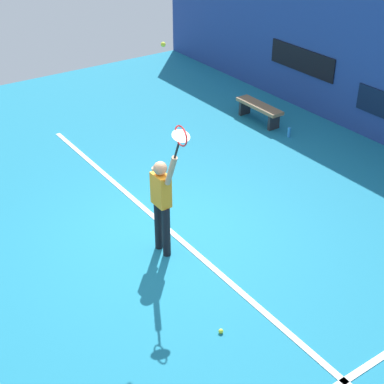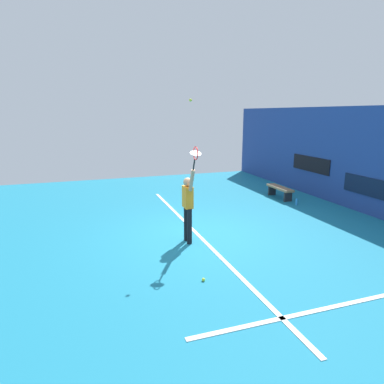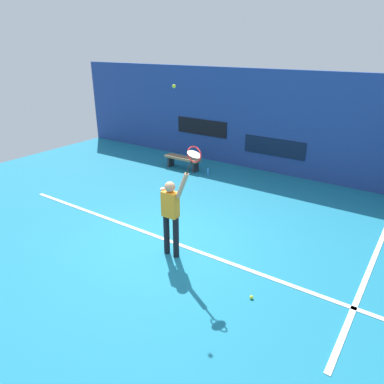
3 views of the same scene
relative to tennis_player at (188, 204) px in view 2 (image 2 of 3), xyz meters
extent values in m
plane|color=teal|center=(-0.35, 0.27, -1.01)|extent=(18.00, 18.00, 0.00)
cube|color=navy|center=(-0.35, 6.40, 0.73)|extent=(18.00, 0.20, 3.48)
cube|color=#0C1933|center=(-0.35, 6.28, -0.09)|extent=(2.20, 0.03, 0.60)
cube|color=black|center=(-3.35, 6.28, 0.24)|extent=(2.20, 0.03, 0.60)
cube|color=white|center=(-0.35, 0.41, -1.00)|extent=(10.00, 0.10, 0.01)
cube|color=white|center=(3.65, 2.27, -1.00)|extent=(0.10, 7.00, 0.01)
cylinder|color=black|center=(-0.13, 0.00, -0.55)|extent=(0.13, 0.13, 0.92)
cylinder|color=black|center=(0.12, 0.00, -0.55)|extent=(0.13, 0.13, 0.92)
cube|color=orange|center=(-0.01, 0.00, 0.18)|extent=(0.34, 0.20, 0.55)
sphere|color=tan|center=(-0.01, 0.00, 0.57)|extent=(0.22, 0.22, 0.22)
cylinder|color=tan|center=(0.30, 0.00, 0.67)|extent=(0.30, 0.09, 0.57)
cylinder|color=tan|center=(-0.21, 0.08, 0.21)|extent=(0.09, 0.23, 0.58)
cylinder|color=black|center=(0.47, 0.00, 1.08)|extent=(0.15, 0.03, 0.29)
torus|color=red|center=(0.58, 0.00, 1.35)|extent=(0.41, 0.02, 0.41)
cylinder|color=silver|center=(0.58, 0.00, 1.35)|extent=(0.25, 0.27, 0.10)
sphere|color=#CCE033|center=(0.12, 0.03, 2.53)|extent=(0.07, 0.07, 0.07)
cube|color=olive|center=(-3.19, 4.81, -0.60)|extent=(1.40, 0.36, 0.08)
cube|color=#262628|center=(-3.74, 4.81, -0.83)|extent=(0.08, 0.32, 0.37)
cube|color=#262628|center=(-2.64, 4.81, -0.83)|extent=(0.08, 0.32, 0.37)
cylinder|color=#338CD8|center=(-2.11, 4.81, -0.89)|extent=(0.07, 0.07, 0.24)
sphere|color=#CCE033|center=(2.08, -0.36, -0.98)|extent=(0.07, 0.07, 0.07)
camera|label=1|loc=(6.69, -4.04, 4.80)|focal=53.78mm
camera|label=2|loc=(7.73, -2.52, 2.24)|focal=31.33mm
camera|label=3|loc=(4.18, -5.30, 3.25)|focal=33.80mm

